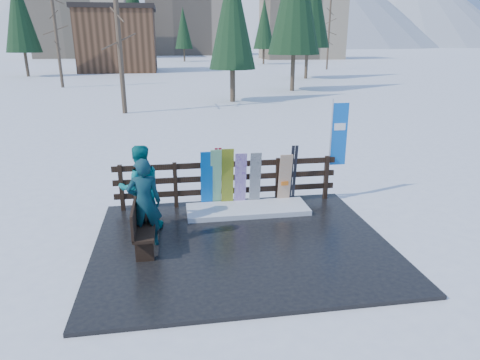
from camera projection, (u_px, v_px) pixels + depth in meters
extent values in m
plane|color=white|center=(242.00, 245.00, 8.91)|extent=(700.00, 700.00, 0.00)
cube|color=black|center=(242.00, 243.00, 8.90)|extent=(6.00, 5.00, 0.08)
cube|color=black|center=(122.00, 188.00, 10.38)|extent=(0.10, 0.10, 1.15)
cube|color=black|center=(175.00, 185.00, 10.57)|extent=(0.10, 0.10, 1.15)
cube|color=black|center=(228.00, 182.00, 10.77)|extent=(0.10, 0.10, 1.15)
cube|color=black|center=(278.00, 180.00, 10.97)|extent=(0.10, 0.10, 1.15)
cube|color=black|center=(326.00, 177.00, 11.17)|extent=(0.10, 0.10, 1.15)
cube|color=black|center=(228.00, 191.00, 10.84)|extent=(5.60, 0.05, 0.14)
cube|color=black|center=(227.00, 178.00, 10.73)|extent=(5.60, 0.05, 0.14)
cube|color=black|center=(227.00, 164.00, 10.63)|extent=(5.60, 0.05, 0.14)
cube|color=white|center=(248.00, 209.00, 10.43)|extent=(2.94, 1.00, 0.12)
cube|color=black|center=(145.00, 226.00, 8.53)|extent=(0.40, 1.50, 0.06)
cube|color=black|center=(144.00, 250.00, 8.04)|extent=(0.34, 0.06, 0.45)
cube|color=black|center=(147.00, 224.00, 9.16)|extent=(0.34, 0.06, 0.45)
cube|color=black|center=(135.00, 214.00, 8.42)|extent=(0.05, 1.50, 0.50)
cube|color=blue|center=(207.00, 180.00, 10.43)|extent=(0.29, 0.36, 1.49)
cube|color=silver|center=(216.00, 179.00, 10.46)|extent=(0.27, 0.39, 1.53)
cube|color=#EDFF22|center=(228.00, 178.00, 10.50)|extent=(0.29, 0.25, 1.53)
cube|color=silver|center=(240.00, 180.00, 10.57)|extent=(0.29, 0.28, 1.41)
cube|color=black|center=(255.00, 179.00, 10.63)|extent=(0.27, 0.23, 1.40)
cube|color=silver|center=(285.00, 179.00, 10.76)|extent=(0.32, 0.26, 1.33)
cube|color=#B31628|center=(216.00, 177.00, 10.52)|extent=(0.07, 0.31, 1.55)
cube|color=#B31628|center=(220.00, 177.00, 10.54)|extent=(0.08, 0.31, 1.55)
cube|color=black|center=(291.00, 174.00, 10.82)|extent=(0.08, 0.22, 1.53)
cube|color=black|center=(295.00, 174.00, 10.83)|extent=(0.08, 0.22, 1.53)
cylinder|color=silver|center=(330.00, 150.00, 11.00)|extent=(0.04, 0.04, 2.60)
cube|color=blue|center=(339.00, 134.00, 10.91)|extent=(0.42, 0.02, 1.60)
imported|color=#0F453E|center=(144.00, 203.00, 8.48)|extent=(0.70, 0.49, 1.83)
imported|color=#0A6D6C|center=(140.00, 188.00, 9.26)|extent=(1.04, 0.89, 1.89)
cube|color=tan|center=(82.00, 20.00, 106.04)|extent=(22.00, 14.00, 18.00)
cube|color=gray|center=(191.00, 17.00, 128.44)|extent=(26.00, 16.00, 22.00)
cube|color=tan|center=(302.00, 28.00, 100.47)|extent=(18.00, 12.00, 14.00)
cube|color=brown|center=(118.00, 41.00, 58.08)|extent=(10.00, 8.00, 8.00)
cube|color=black|center=(115.00, 7.00, 56.75)|extent=(10.50, 8.40, 0.60)
cylinder|color=#382B1E|center=(118.00, 22.00, 23.64)|extent=(0.28, 0.28, 10.09)
cone|color=black|center=(232.00, 35.00, 28.64)|extent=(3.20, 3.20, 8.88)
cone|color=black|center=(295.00, 16.00, 34.71)|extent=(4.31, 4.31, 11.96)
cylinder|color=#382B1E|center=(56.00, 34.00, 37.73)|extent=(0.28, 0.28, 9.20)
cone|color=black|center=(309.00, 16.00, 46.51)|extent=(4.82, 4.82, 13.40)
cone|color=black|center=(21.00, 28.00, 49.52)|extent=(3.98, 3.98, 11.07)
cylinder|color=#382B1E|center=(329.00, 35.00, 62.35)|extent=(0.28, 0.28, 9.86)
cone|color=black|center=(134.00, 23.00, 62.30)|extent=(4.68, 4.68, 13.01)
cone|color=black|center=(264.00, 33.00, 77.26)|extent=(3.85, 3.85, 10.70)
cone|color=black|center=(184.00, 36.00, 87.44)|extent=(3.63, 3.63, 10.08)
cone|color=white|center=(399.00, 0.00, 335.15)|extent=(180.00, 180.00, 70.00)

